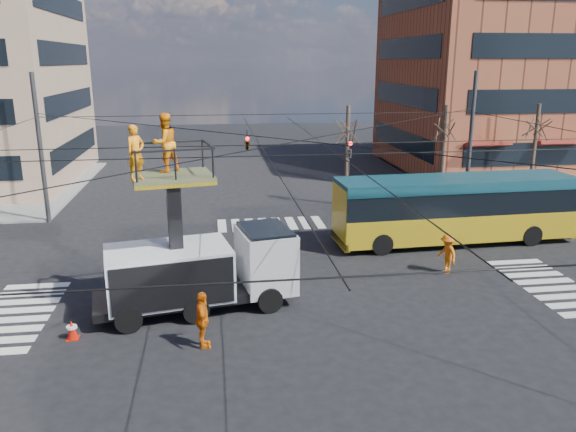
# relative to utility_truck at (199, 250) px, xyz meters

# --- Properties ---
(ground) EXTENTS (120.00, 120.00, 0.00)m
(ground) POSITION_rel_utility_truck_xyz_m (3.58, 0.18, -2.17)
(ground) COLOR black
(ground) RESTS_ON ground
(sidewalk_ne) EXTENTS (18.00, 18.00, 0.12)m
(sidewalk_ne) POSITION_rel_utility_truck_xyz_m (24.58, 21.18, -2.11)
(sidewalk_ne) COLOR slate
(sidewalk_ne) RESTS_ON ground
(crosswalks) EXTENTS (22.40, 22.40, 0.02)m
(crosswalks) POSITION_rel_utility_truck_xyz_m (3.58, 0.18, -2.16)
(crosswalks) COLOR silver
(crosswalks) RESTS_ON ground
(building_ne) EXTENTS (20.06, 16.06, 14.00)m
(building_ne) POSITION_rel_utility_truck_xyz_m (25.56, 24.16, 4.83)
(building_ne) COLOR brown
(building_ne) RESTS_ON ground
(overhead_network) EXTENTS (24.24, 24.24, 8.00)m
(overhead_network) POSITION_rel_utility_truck_xyz_m (3.51, 0.58, 2.12)
(overhead_network) COLOR #2D2D30
(overhead_network) RESTS_ON ground
(tree_a) EXTENTS (2.00, 2.00, 6.00)m
(tree_a) POSITION_rel_utility_truck_xyz_m (8.58, 13.68, 2.46)
(tree_a) COLOR #382B21
(tree_a) RESTS_ON ground
(tree_b) EXTENTS (2.00, 2.00, 6.00)m
(tree_b) POSITION_rel_utility_truck_xyz_m (14.58, 13.68, 2.46)
(tree_b) COLOR #382B21
(tree_b) RESTS_ON ground
(tree_c) EXTENTS (2.00, 2.00, 6.00)m
(tree_c) POSITION_rel_utility_truck_xyz_m (20.58, 13.68, 2.46)
(tree_c) COLOR #382B21
(tree_c) RESTS_ON ground
(utility_truck) EXTENTS (7.30, 3.66, 6.89)m
(utility_truck) POSITION_rel_utility_truck_xyz_m (0.00, 0.00, 0.00)
(utility_truck) COLOR black
(utility_truck) RESTS_ON ground
(city_bus) EXTENTS (11.65, 3.10, 3.20)m
(city_bus) POSITION_rel_utility_truck_xyz_m (12.04, 5.92, -0.45)
(city_bus) COLOR gold
(city_bus) RESTS_ON ground
(traffic_cone) EXTENTS (0.36, 0.36, 0.63)m
(traffic_cone) POSITION_rel_utility_truck_xyz_m (-4.05, -1.87, -1.85)
(traffic_cone) COLOR red
(traffic_cone) RESTS_ON ground
(worker_ground) EXTENTS (0.52, 1.09, 1.82)m
(worker_ground) POSITION_rel_utility_truck_xyz_m (0.10, -2.98, -1.26)
(worker_ground) COLOR orange
(worker_ground) RESTS_ON ground
(flagger) EXTENTS (0.84, 1.18, 1.66)m
(flagger) POSITION_rel_utility_truck_xyz_m (10.08, 2.02, -1.34)
(flagger) COLOR orange
(flagger) RESTS_ON ground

